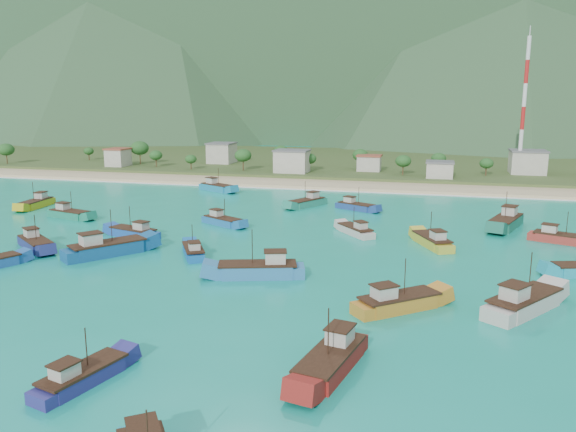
% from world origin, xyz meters
% --- Properties ---
extents(ground, '(600.00, 600.00, 0.00)m').
position_xyz_m(ground, '(0.00, 0.00, 0.00)').
color(ground, '#0C8B7B').
rests_on(ground, ground).
extents(beach, '(400.00, 18.00, 1.20)m').
position_xyz_m(beach, '(0.00, 79.00, 0.00)').
color(beach, beige).
rests_on(beach, ground).
extents(land, '(400.00, 110.00, 2.40)m').
position_xyz_m(land, '(0.00, 140.00, 0.00)').
color(land, '#385123').
rests_on(land, ground).
extents(surf_line, '(400.00, 2.50, 0.08)m').
position_xyz_m(surf_line, '(0.00, 69.50, 0.00)').
color(surf_line, white).
rests_on(surf_line, ground).
extents(village, '(204.05, 30.35, 7.22)m').
position_xyz_m(village, '(12.06, 103.65, 4.82)').
color(village, beige).
rests_on(village, ground).
extents(vegetation, '(279.65, 25.76, 8.91)m').
position_xyz_m(vegetation, '(-3.54, 103.44, 5.19)').
color(vegetation, '#235623').
rests_on(vegetation, ground).
extents(radio_tower, '(1.20, 1.20, 42.86)m').
position_xyz_m(radio_tower, '(47.58, 108.00, 23.03)').
color(radio_tower, red).
rests_on(radio_tower, ground).
extents(boat_0, '(4.51, 11.42, 6.57)m').
position_xyz_m(boat_0, '(-70.03, 26.90, 0.80)').
color(boat_0, gold).
rests_on(boat_0, ground).
extents(boat_2, '(10.16, 7.37, 5.89)m').
position_xyz_m(boat_2, '(-20.13, 20.10, 0.68)').
color(boat_2, '#1B64A6').
rests_on(boat_2, ground).
extents(boat_3, '(13.14, 7.32, 7.45)m').
position_xyz_m(boat_3, '(-2.30, -11.12, 0.96)').
color(boat_3, teal).
rests_on(boat_3, ground).
extents(boat_4, '(12.03, 8.79, 6.99)m').
position_xyz_m(boat_4, '(-37.72, 60.93, 0.88)').
color(boat_4, teal).
rests_on(boat_4, ground).
extents(boat_5, '(11.09, 5.73, 6.29)m').
position_xyz_m(boat_5, '(-54.62, 18.07, 0.75)').
color(boat_5, '#177C5F').
rests_on(boat_5, ground).
extents(boat_6, '(10.95, 5.87, 6.21)m').
position_xyz_m(boat_6, '(-32.22, 5.99, 0.74)').
color(boat_6, '#1B4CA5').
rests_on(boat_6, ground).
extents(boat_7, '(5.72, 12.12, 6.89)m').
position_xyz_m(boat_7, '(12.87, -36.53, 0.86)').
color(boat_7, maroon).
rests_on(boat_7, ground).
extents(boat_8, '(10.06, 7.14, 5.81)m').
position_xyz_m(boat_8, '(4.04, 43.12, 0.66)').
color(boat_8, navy).
rests_on(boat_8, ground).
extents(boat_10, '(10.63, 12.74, 7.64)m').
position_xyz_m(boat_10, '(32.55, -15.95, 1.00)').
color(boat_10, '#BAB3A9').
rests_on(boat_10, ground).
extents(boat_11, '(7.63, 11.16, 6.41)m').
position_xyz_m(boat_11, '(21.62, 13.25, 0.77)').
color(boat_11, gold).
rests_on(boat_11, ground).
extents(boat_12, '(11.21, 13.25, 7.98)m').
position_xyz_m(boat_12, '(-30.06, -6.50, 1.06)').
color(boat_12, '#104C84').
rests_on(boat_12, ground).
extents(boat_13, '(10.94, 10.07, 6.80)m').
position_xyz_m(boat_13, '(17.89, -19.25, 0.84)').
color(boat_13, '#BA7722').
rests_on(boat_13, ground).
extents(boat_14, '(8.25, 13.91, 7.90)m').
position_xyz_m(boat_14, '(35.71, 31.88, 1.04)').
color(boat_14, '#1A6550').
rests_on(boat_14, ground).
extents(boat_16, '(5.09, 9.76, 5.53)m').
position_xyz_m(boat_16, '(-8.26, -44.94, 0.61)').
color(boat_16, navy).
rests_on(boat_16, ground).
extents(boat_19, '(8.10, 11.31, 6.55)m').
position_xyz_m(boat_19, '(-7.79, 44.44, 0.80)').
color(boat_19, '#23826A').
rests_on(boat_19, ground).
extents(boat_20, '(8.28, 9.23, 5.68)m').
position_xyz_m(boat_20, '(7.46, 18.55, 0.64)').
color(boat_20, '#BEB5AB').
rests_on(boat_20, ground).
extents(boat_22, '(10.73, 9.00, 6.44)m').
position_xyz_m(boat_22, '(-44.30, -5.78, 0.78)').
color(boat_22, navy).
rests_on(boat_22, ground).
extents(boat_24, '(10.90, 6.72, 6.20)m').
position_xyz_m(boat_24, '(43.81, 21.52, 0.73)').
color(boat_24, '#A12F27').
rests_on(boat_24, ground).
extents(boat_26, '(7.10, 9.39, 5.49)m').
position_xyz_m(boat_26, '(-16.21, -3.03, 0.60)').
color(boat_26, '#0F5AAA').
rests_on(boat_26, ground).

